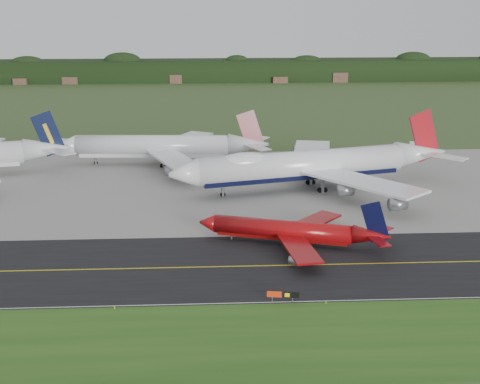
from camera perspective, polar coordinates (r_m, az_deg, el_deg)
name	(u,v)px	position (r m, az deg, el deg)	size (l,w,h in m)	color
ground	(294,257)	(130.62, 4.66, -5.56)	(600.00, 600.00, 0.00)	#395126
grass_verge	(326,349)	(99.48, 7.36, -13.14)	(400.00, 30.00, 0.01)	#285719
taxiway	(297,265)	(126.96, 4.90, -6.23)	(400.00, 32.00, 0.02)	black
apron	(269,185)	(178.57, 2.53, 0.60)	(400.00, 78.00, 0.01)	gray
taxiway_centreline	(297,265)	(126.95, 4.90, -6.22)	(400.00, 0.40, 0.00)	gold
taxiway_edge_line	(310,301)	(112.98, 5.97, -9.26)	(400.00, 0.25, 0.00)	silver
horizon_treeline	(233,71)	(396.39, -0.57, 10.25)	(700.00, 25.00, 12.00)	black
jet_ba_747	(311,164)	(174.04, 6.09, 2.35)	(76.41, 62.10, 19.44)	white
jet_red_737	(293,231)	(135.81, 4.55, -3.35)	(38.53, 30.62, 10.64)	#970A0D
jet_star_tail	(164,147)	(199.74, -6.53, 3.87)	(62.88, 52.57, 16.59)	white
taxiway_sign	(283,295)	(112.01, 3.68, -8.74)	(5.34, 0.93, 1.79)	slate
edge_marker_left	(114,307)	(111.75, -10.66, -9.65)	(0.16, 0.16, 0.50)	yellow
edge_marker_center	(326,302)	(112.41, 7.35, -9.33)	(0.16, 0.16, 0.50)	yellow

